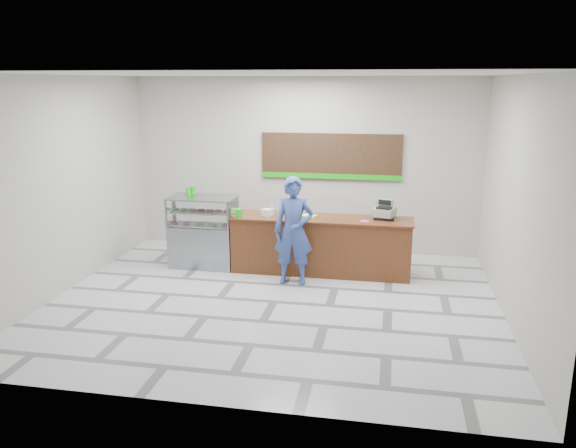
% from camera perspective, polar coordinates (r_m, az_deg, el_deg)
% --- Properties ---
extents(floor, '(7.00, 7.00, 0.00)m').
position_cam_1_polar(floor, '(8.99, -1.46, -7.90)').
color(floor, silver).
rests_on(floor, ground).
extents(back_wall, '(7.00, 0.00, 7.00)m').
position_cam_1_polar(back_wall, '(11.40, 1.62, 6.00)').
color(back_wall, '#BBB6AC').
rests_on(back_wall, floor).
extents(ceiling, '(7.00, 7.00, 0.00)m').
position_cam_1_polar(ceiling, '(8.33, -1.62, 15.00)').
color(ceiling, silver).
rests_on(ceiling, back_wall).
extents(sales_counter, '(3.26, 0.76, 1.03)m').
position_cam_1_polar(sales_counter, '(10.18, 3.36, -2.15)').
color(sales_counter, brown).
rests_on(sales_counter, floor).
extents(display_case, '(1.22, 0.72, 1.33)m').
position_cam_1_polar(display_case, '(10.63, -8.58, -0.69)').
color(display_case, gray).
rests_on(display_case, floor).
extents(menu_board, '(2.80, 0.06, 0.90)m').
position_cam_1_polar(menu_board, '(11.26, 4.38, 6.80)').
color(menu_board, black).
rests_on(menu_board, back_wall).
extents(cash_register, '(0.45, 0.46, 0.34)m').
position_cam_1_polar(cash_register, '(10.08, 9.75, 1.25)').
color(cash_register, black).
rests_on(cash_register, sales_counter).
extents(card_terminal, '(0.12, 0.18, 0.04)m').
position_cam_1_polar(card_terminal, '(10.04, 10.16, 0.57)').
color(card_terminal, black).
rests_on(card_terminal, sales_counter).
extents(serving_tray, '(0.37, 0.31, 0.02)m').
position_cam_1_polar(serving_tray, '(10.15, 2.06, 0.86)').
color(serving_tray, '#68C51A').
rests_on(serving_tray, sales_counter).
extents(napkin_box, '(0.18, 0.18, 0.12)m').
position_cam_1_polar(napkin_box, '(10.16, -2.19, 1.18)').
color(napkin_box, white).
rests_on(napkin_box, sales_counter).
extents(straw_cup, '(0.08, 0.08, 0.12)m').
position_cam_1_polar(straw_cup, '(10.23, -1.66, 1.27)').
color(straw_cup, silver).
rests_on(straw_cup, sales_counter).
extents(promo_box, '(0.20, 0.15, 0.16)m').
position_cam_1_polar(promo_box, '(10.07, -5.28, 1.11)').
color(promo_box, '#1BB812').
rests_on(promo_box, sales_counter).
extents(donut_decal, '(0.16, 0.16, 0.00)m').
position_cam_1_polar(donut_decal, '(9.86, 7.79, 0.29)').
color(donut_decal, '#DE5B97').
rests_on(donut_decal, sales_counter).
extents(green_cup_left, '(0.09, 0.09, 0.14)m').
position_cam_1_polar(green_cup_left, '(10.70, -10.08, 3.34)').
color(green_cup_left, '#1BB812').
rests_on(green_cup_left, display_case).
extents(green_cup_right, '(0.09, 0.09, 0.14)m').
position_cam_1_polar(green_cup_right, '(10.74, -9.59, 3.40)').
color(green_cup_right, '#1BB812').
rests_on(green_cup_right, display_case).
extents(customer, '(0.70, 0.48, 1.86)m').
position_cam_1_polar(customer, '(9.53, 0.57, -0.70)').
color(customer, '#354992').
rests_on(customer, floor).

